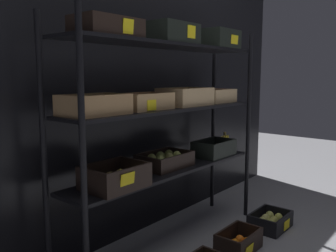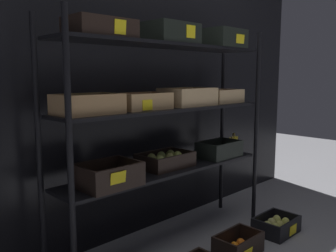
{
  "view_description": "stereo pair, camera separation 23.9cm",
  "coord_description": "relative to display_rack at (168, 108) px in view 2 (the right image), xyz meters",
  "views": [
    {
      "loc": [
        -1.82,
        -1.52,
        1.17
      ],
      "look_at": [
        0.0,
        0.0,
        0.83
      ],
      "focal_mm": 38.24,
      "sensor_mm": 36.0,
      "label": 1
    },
    {
      "loc": [
        -1.65,
        -1.69,
        1.17
      ],
      "look_at": [
        0.0,
        0.0,
        0.83
      ],
      "focal_mm": 38.24,
      "sensor_mm": 36.0,
      "label": 2
    }
  ],
  "objects": [
    {
      "name": "storefront_wall",
      "position": [
        0.0,
        0.37,
        0.19
      ],
      "size": [
        4.04,
        0.12,
        2.29
      ],
      "primitive_type": "cube",
      "color": "black",
      "rests_on": "ground_plane"
    },
    {
      "name": "crate_ground_pear",
      "position": [
        0.71,
        -0.44,
        -0.9
      ],
      "size": [
        0.32,
        0.24,
        0.12
      ],
      "color": "black",
      "rests_on": "ground_plane"
    },
    {
      "name": "crate_ground_tangerine",
      "position": [
        0.23,
        -0.42,
        -0.9
      ],
      "size": [
        0.32,
        0.21,
        0.14
      ],
      "color": "black",
      "rests_on": "ground_plane"
    },
    {
      "name": "ground_plane",
      "position": [
        0.0,
        0.0,
        -0.96
      ],
      "size": [
        10.0,
        10.0,
        0.0
      ],
      "primitive_type": "plane",
      "color": "gray"
    },
    {
      "name": "display_rack",
      "position": [
        0.0,
        0.0,
        0.0
      ],
      "size": [
        1.76,
        0.37,
        1.51
      ],
      "color": "black",
      "rests_on": "ground_plane"
    }
  ]
}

